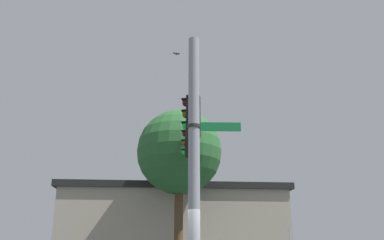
{
  "coord_description": "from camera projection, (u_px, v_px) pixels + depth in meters",
  "views": [
    {
      "loc": [
        -9.0,
        -1.76,
        1.65
      ],
      "look_at": [
        1.79,
        0.41,
        5.26
      ],
      "focal_mm": 36.72,
      "sensor_mm": 36.0,
      "label": 1
    }
  ],
  "objects": [
    {
      "name": "signal_pole",
      "position": [
        194.0,
        168.0,
        9.27
      ],
      "size": [
        0.28,
        0.28,
        6.91
      ],
      "primitive_type": "cylinder",
      "color": "gray",
      "rests_on": "ground"
    },
    {
      "name": "mast_arm",
      "position": [
        191.0,
        104.0,
        12.58
      ],
      "size": [
        5.16,
        1.32,
        0.15
      ],
      "primitive_type": "cylinder",
      "rotation": [
        0.0,
        1.57,
        0.22
      ],
      "color": "gray"
    },
    {
      "name": "traffic_light_nearest_pole",
      "position": [
        192.0,
        114.0,
        11.13
      ],
      "size": [
        0.54,
        0.49,
        1.31
      ],
      "color": "black"
    },
    {
      "name": "traffic_light_mid_inner",
      "position": [
        189.0,
        143.0,
        14.14
      ],
      "size": [
        0.54,
        0.49,
        1.31
      ],
      "color": "black"
    },
    {
      "name": "street_name_sign",
      "position": [
        206.0,
        127.0,
        9.6
      ],
      "size": [
        0.43,
        1.28,
        0.22
      ],
      "color": "#147238"
    },
    {
      "name": "bird_flying",
      "position": [
        176.0,
        54.0,
        17.24
      ],
      "size": [
        0.23,
        0.32,
        0.09
      ],
      "color": "#4C4742"
    },
    {
      "name": "storefront_building",
      "position": [
        172.0,
        236.0,
        20.61
      ],
      "size": [
        10.75,
        12.66,
        4.57
      ],
      "color": "#A89E89",
      "rests_on": "ground"
    },
    {
      "name": "tree_by_storefront",
      "position": [
        179.0,
        153.0,
        16.71
      ],
      "size": [
        3.6,
        3.6,
        7.38
      ],
      "color": "#4C3823",
      "rests_on": "ground"
    }
  ]
}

